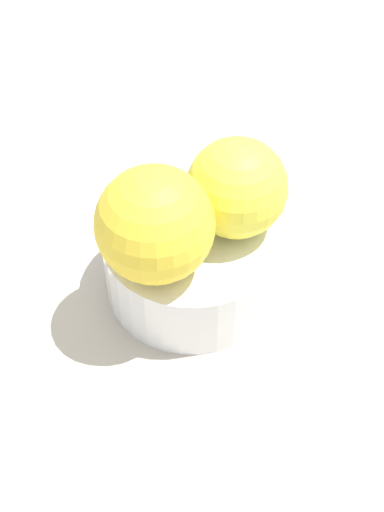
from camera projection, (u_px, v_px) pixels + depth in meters
ground_plane at (192, 292)px, 55.37cm from camera, size 110.00×110.00×2.00cm
fruit_bowl at (192, 262)px, 52.60cm from camera, size 13.29×13.29×5.66cm
orange_in_bowl_0 at (237, 188)px, 48.44cm from camera, size 7.25×7.25×7.25cm
orange_in_bowl_1 at (154, 225)px, 45.50cm from camera, size 8.07×8.07×8.07cm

